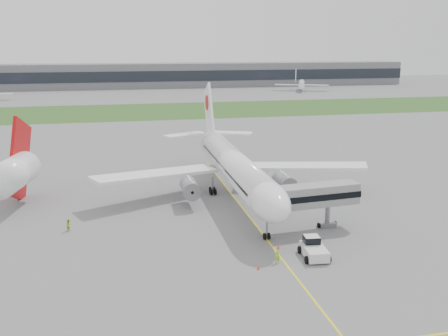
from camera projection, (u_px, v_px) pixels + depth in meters
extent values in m
plane|color=gray|center=(240.00, 205.00, 81.47)|extent=(600.00, 600.00, 0.00)
cube|color=#2F5B22|center=(167.00, 111.00, 195.28)|extent=(600.00, 50.00, 0.02)
cube|color=slate|center=(148.00, 75.00, 297.90)|extent=(320.00, 22.00, 14.00)
cube|color=#21242F|center=(149.00, 76.00, 287.47)|extent=(320.00, 0.60, 6.00)
cylinder|color=white|center=(235.00, 166.00, 83.90)|extent=(5.00, 38.00, 5.00)
ellipsoid|color=white|center=(269.00, 201.00, 65.41)|extent=(5.00, 11.00, 5.00)
cube|color=black|center=(271.00, 197.00, 64.24)|extent=(3.20, 1.54, 1.14)
cone|color=white|center=(211.00, 138.00, 104.57)|extent=(5.00, 10.53, 6.16)
cube|color=white|center=(156.00, 174.00, 83.45)|extent=(22.13, 13.52, 1.70)
cube|color=white|center=(303.00, 166.00, 88.73)|extent=(22.13, 13.52, 1.70)
cylinder|color=gray|center=(190.00, 188.00, 80.54)|extent=(2.70, 5.20, 2.70)
cylinder|color=gray|center=(284.00, 182.00, 83.79)|extent=(2.70, 5.20, 2.70)
cube|color=white|center=(209.00, 113.00, 104.75)|extent=(0.45, 10.90, 12.76)
cylinder|color=#B70A0C|center=(208.00, 103.00, 105.22)|extent=(0.60, 3.20, 3.20)
cube|color=white|center=(185.00, 135.00, 105.83)|extent=(9.54, 6.34, 0.35)
cube|color=white|center=(231.00, 133.00, 107.86)|extent=(9.54, 6.34, 0.35)
cylinder|color=gray|center=(267.00, 228.00, 66.87)|extent=(0.24, 0.24, 3.10)
cylinder|color=black|center=(213.00, 191.00, 87.33)|extent=(1.40, 1.10, 1.10)
cylinder|color=black|center=(248.00, 189.00, 88.63)|extent=(1.40, 1.10, 1.10)
cube|color=silver|center=(314.00, 251.00, 61.33)|extent=(2.92, 4.79, 1.23)
cube|color=silver|center=(312.00, 240.00, 62.26)|extent=(1.97, 1.78, 1.02)
cube|color=black|center=(312.00, 239.00, 62.25)|extent=(2.02, 1.83, 0.87)
cylinder|color=black|center=(300.00, 250.00, 62.72)|extent=(0.43, 0.95, 0.92)
cylinder|color=black|center=(321.00, 249.00, 63.07)|extent=(0.43, 0.95, 0.92)
cylinder|color=black|center=(307.00, 260.00, 59.77)|extent=(0.43, 0.95, 0.92)
cylinder|color=black|center=(329.00, 259.00, 60.12)|extent=(0.43, 0.95, 0.92)
cube|color=gray|center=(311.00, 196.00, 69.33)|extent=(13.99, 4.27, 2.95)
cube|color=black|center=(311.00, 196.00, 69.33)|extent=(14.20, 4.39, 0.89)
cube|color=gray|center=(272.00, 202.00, 66.53)|extent=(2.56, 3.34, 3.34)
cylinder|color=gray|center=(327.00, 214.00, 71.44)|extent=(0.69, 0.69, 3.74)
cube|color=gray|center=(327.00, 224.00, 71.81)|extent=(2.48, 1.60, 0.69)
cylinder|color=black|center=(319.00, 225.00, 71.43)|extent=(0.36, 0.71, 0.69)
cylinder|color=black|center=(335.00, 223.00, 72.19)|extent=(0.36, 0.71, 0.69)
cone|color=#ED460C|center=(258.00, 267.00, 58.20)|extent=(0.38, 0.38, 0.52)
cone|color=#ED460C|center=(278.00, 247.00, 63.97)|extent=(0.36, 0.36, 0.50)
imported|color=#88D223|center=(277.00, 257.00, 59.73)|extent=(0.65, 0.44, 1.73)
imported|color=#97C520|center=(69.00, 225.00, 69.98)|extent=(1.05, 1.07, 1.74)
cube|color=#B70A0C|center=(20.00, 159.00, 84.13)|extent=(2.99, 11.62, 14.82)
cylinder|color=white|center=(12.00, 174.00, 78.06)|extent=(7.27, 11.86, 5.08)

